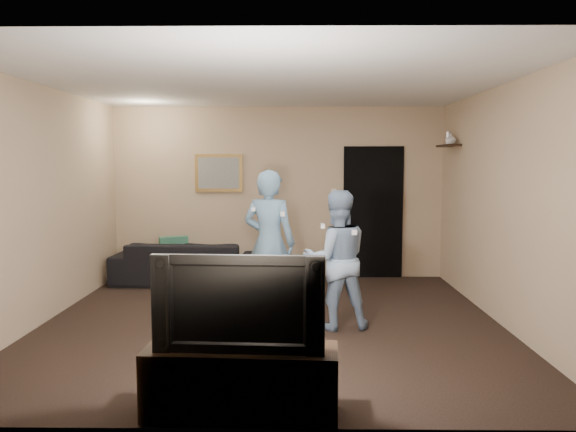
{
  "coord_description": "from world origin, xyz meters",
  "views": [
    {
      "loc": [
        0.26,
        -6.06,
        1.76
      ],
      "look_at": [
        0.18,
        0.3,
        1.15
      ],
      "focal_mm": 35.0,
      "sensor_mm": 36.0,
      "label": 1
    }
  ],
  "objects_px": {
    "sofa": "(187,262)",
    "wii_player_left": "(269,243)",
    "tv_console": "(241,381)",
    "television": "(241,300)",
    "wii_player_right": "(336,260)"
  },
  "relations": [
    {
      "from": "sofa",
      "to": "wii_player_right",
      "type": "distance_m",
      "value": 3.01
    },
    {
      "from": "sofa",
      "to": "television",
      "type": "bearing_deg",
      "value": 107.76
    },
    {
      "from": "sofa",
      "to": "tv_console",
      "type": "bearing_deg",
      "value": 107.76
    },
    {
      "from": "tv_console",
      "to": "sofa",
      "type": "bearing_deg",
      "value": 108.86
    },
    {
      "from": "tv_console",
      "to": "wii_player_left",
      "type": "bearing_deg",
      "value": 91.62
    },
    {
      "from": "television",
      "to": "wii_player_right",
      "type": "height_order",
      "value": "wii_player_right"
    },
    {
      "from": "tv_console",
      "to": "television",
      "type": "bearing_deg",
      "value": 0.0
    },
    {
      "from": "wii_player_right",
      "to": "tv_console",
      "type": "bearing_deg",
      "value": -110.99
    },
    {
      "from": "tv_console",
      "to": "wii_player_right",
      "type": "relative_size",
      "value": 0.91
    },
    {
      "from": "wii_player_left",
      "to": "sofa",
      "type": "bearing_deg",
      "value": 127.13
    },
    {
      "from": "tv_console",
      "to": "wii_player_right",
      "type": "bearing_deg",
      "value": 72.31
    },
    {
      "from": "wii_player_right",
      "to": "television",
      "type": "bearing_deg",
      "value": -110.99
    },
    {
      "from": "sofa",
      "to": "wii_player_left",
      "type": "xyz_separation_m",
      "value": [
        1.28,
        -1.69,
        0.53
      ]
    },
    {
      "from": "wii_player_left",
      "to": "wii_player_right",
      "type": "bearing_deg",
      "value": -34.92
    },
    {
      "from": "wii_player_left",
      "to": "wii_player_right",
      "type": "relative_size",
      "value": 1.14
    }
  ]
}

